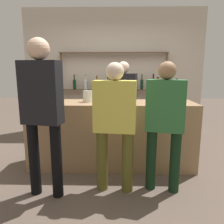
{
  "coord_description": "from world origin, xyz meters",
  "views": [
    {
      "loc": [
        0.07,
        -3.2,
        1.47
      ],
      "look_at": [
        0.0,
        0.0,
        0.84
      ],
      "focal_mm": 35.0,
      "sensor_mm": 36.0,
      "label": 1
    }
  ],
  "objects_px": {
    "wine_glass": "(125,94)",
    "server_behind_counter": "(123,99)",
    "counter_bottle_1": "(116,91)",
    "counter_bottle_3": "(176,92)",
    "cork_jar": "(88,96)",
    "customer_right": "(165,118)",
    "customer_center": "(115,120)",
    "counter_bottle_0": "(157,93)",
    "counter_bottle_4": "(60,94)",
    "counter_bottle_2": "(169,92)",
    "counter_bottle_5": "(125,93)",
    "customer_left": "(42,106)"
  },
  "relations": [
    {
      "from": "counter_bottle_4",
      "to": "counter_bottle_1",
      "type": "bearing_deg",
      "value": 21.57
    },
    {
      "from": "counter_bottle_4",
      "to": "customer_left",
      "type": "distance_m",
      "value": 0.73
    },
    {
      "from": "customer_left",
      "to": "customer_center",
      "type": "relative_size",
      "value": 1.16
    },
    {
      "from": "counter_bottle_2",
      "to": "counter_bottle_4",
      "type": "relative_size",
      "value": 1.04
    },
    {
      "from": "customer_center",
      "to": "cork_jar",
      "type": "bearing_deg",
      "value": 35.62
    },
    {
      "from": "counter_bottle_3",
      "to": "counter_bottle_4",
      "type": "xyz_separation_m",
      "value": [
        -1.74,
        -0.33,
        -0.01
      ]
    },
    {
      "from": "counter_bottle_5",
      "to": "cork_jar",
      "type": "distance_m",
      "value": 0.56
    },
    {
      "from": "counter_bottle_4",
      "to": "server_behind_counter",
      "type": "height_order",
      "value": "server_behind_counter"
    },
    {
      "from": "customer_center",
      "to": "counter_bottle_5",
      "type": "bearing_deg",
      "value": -4.35
    },
    {
      "from": "counter_bottle_3",
      "to": "counter_bottle_5",
      "type": "xyz_separation_m",
      "value": [
        -0.8,
        -0.17,
        -0.01
      ]
    },
    {
      "from": "counter_bottle_3",
      "to": "customer_center",
      "type": "bearing_deg",
      "value": -135.6
    },
    {
      "from": "counter_bottle_1",
      "to": "cork_jar",
      "type": "relative_size",
      "value": 2.25
    },
    {
      "from": "counter_bottle_5",
      "to": "counter_bottle_1",
      "type": "bearing_deg",
      "value": 132.8
    },
    {
      "from": "counter_bottle_2",
      "to": "counter_bottle_5",
      "type": "relative_size",
      "value": 1.05
    },
    {
      "from": "counter_bottle_2",
      "to": "wine_glass",
      "type": "height_order",
      "value": "counter_bottle_2"
    },
    {
      "from": "counter_bottle_0",
      "to": "customer_center",
      "type": "bearing_deg",
      "value": -133.4
    },
    {
      "from": "counter_bottle_0",
      "to": "counter_bottle_2",
      "type": "height_order",
      "value": "counter_bottle_0"
    },
    {
      "from": "counter_bottle_1",
      "to": "wine_glass",
      "type": "xyz_separation_m",
      "value": [
        0.14,
        -0.28,
        -0.02
      ]
    },
    {
      "from": "counter_bottle_0",
      "to": "customer_center",
      "type": "relative_size",
      "value": 0.24
    },
    {
      "from": "counter_bottle_1",
      "to": "counter_bottle_5",
      "type": "bearing_deg",
      "value": -47.2
    },
    {
      "from": "counter_bottle_1",
      "to": "counter_bottle_3",
      "type": "xyz_separation_m",
      "value": [
        0.95,
        0.02,
        -0.01
      ]
    },
    {
      "from": "counter_bottle_0",
      "to": "counter_bottle_4",
      "type": "xyz_separation_m",
      "value": [
        -1.39,
        -0.04,
        -0.01
      ]
    },
    {
      "from": "counter_bottle_4",
      "to": "counter_bottle_5",
      "type": "bearing_deg",
      "value": 9.5
    },
    {
      "from": "wine_glass",
      "to": "server_behind_counter",
      "type": "height_order",
      "value": "server_behind_counter"
    },
    {
      "from": "wine_glass",
      "to": "customer_center",
      "type": "distance_m",
      "value": 0.68
    },
    {
      "from": "server_behind_counter",
      "to": "customer_right",
      "type": "relative_size",
      "value": 1.03
    },
    {
      "from": "wine_glass",
      "to": "customer_right",
      "type": "xyz_separation_m",
      "value": [
        0.44,
        -0.62,
        -0.21
      ]
    },
    {
      "from": "counter_bottle_5",
      "to": "customer_left",
      "type": "height_order",
      "value": "customer_left"
    },
    {
      "from": "customer_left",
      "to": "counter_bottle_1",
      "type": "bearing_deg",
      "value": -27.68
    },
    {
      "from": "counter_bottle_5",
      "to": "customer_right",
      "type": "bearing_deg",
      "value": -59.6
    },
    {
      "from": "counter_bottle_3",
      "to": "customer_center",
      "type": "height_order",
      "value": "customer_center"
    },
    {
      "from": "counter_bottle_0",
      "to": "cork_jar",
      "type": "bearing_deg",
      "value": 173.92
    },
    {
      "from": "server_behind_counter",
      "to": "customer_center",
      "type": "distance_m",
      "value": 1.49
    },
    {
      "from": "customer_right",
      "to": "counter_bottle_1",
      "type": "bearing_deg",
      "value": 46.67
    },
    {
      "from": "counter_bottle_4",
      "to": "customer_left",
      "type": "relative_size",
      "value": 0.18
    },
    {
      "from": "counter_bottle_1",
      "to": "counter_bottle_5",
      "type": "height_order",
      "value": "counter_bottle_1"
    },
    {
      "from": "server_behind_counter",
      "to": "customer_center",
      "type": "bearing_deg",
      "value": 9.56
    },
    {
      "from": "counter_bottle_2",
      "to": "counter_bottle_5",
      "type": "height_order",
      "value": "counter_bottle_2"
    },
    {
      "from": "counter_bottle_2",
      "to": "customer_right",
      "type": "xyz_separation_m",
      "value": [
        -0.25,
        -0.88,
        -0.21
      ]
    },
    {
      "from": "counter_bottle_2",
      "to": "server_behind_counter",
      "type": "xyz_separation_m",
      "value": [
        -0.69,
        0.58,
        -0.19
      ]
    },
    {
      "from": "counter_bottle_5",
      "to": "customer_right",
      "type": "relative_size",
      "value": 0.21
    },
    {
      "from": "customer_center",
      "to": "counter_bottle_0",
      "type": "bearing_deg",
      "value": -36.75
    },
    {
      "from": "counter_bottle_1",
      "to": "wine_glass",
      "type": "bearing_deg",
      "value": -63.83
    },
    {
      "from": "counter_bottle_2",
      "to": "customer_left",
      "type": "distance_m",
      "value": 1.93
    },
    {
      "from": "counter_bottle_1",
      "to": "server_behind_counter",
      "type": "bearing_deg",
      "value": 76.39
    },
    {
      "from": "wine_glass",
      "to": "server_behind_counter",
      "type": "xyz_separation_m",
      "value": [
        -0.0,
        0.85,
        -0.19
      ]
    },
    {
      "from": "cork_jar",
      "to": "customer_left",
      "type": "height_order",
      "value": "customer_left"
    },
    {
      "from": "cork_jar",
      "to": "wine_glass",
      "type": "bearing_deg",
      "value": -11.73
    },
    {
      "from": "wine_glass",
      "to": "server_behind_counter",
      "type": "bearing_deg",
      "value": 90.23
    },
    {
      "from": "counter_bottle_2",
      "to": "server_behind_counter",
      "type": "distance_m",
      "value": 0.93
    }
  ]
}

